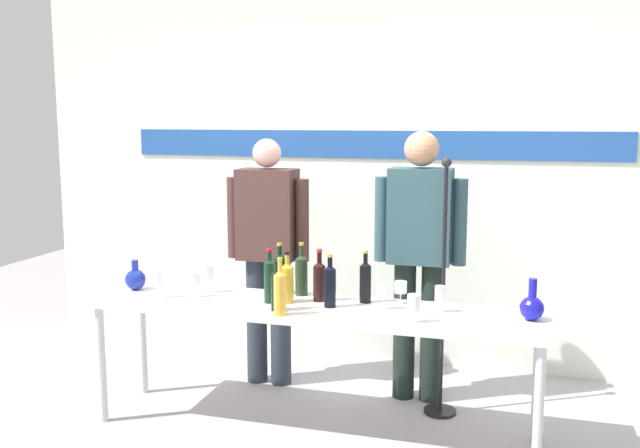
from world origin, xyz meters
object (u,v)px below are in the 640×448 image
(wine_bottle_8, at_px, (330,284))
(microphone_stand, at_px, (442,330))
(decanter_blue_left, at_px, (136,279))
(wine_bottle_4, at_px, (278,289))
(wine_glass_right_0, at_px, (384,292))
(wine_bottle_5, at_px, (280,272))
(wine_glass_left_1, at_px, (207,273))
(wine_bottle_3, at_px, (280,291))
(wine_glass_right_1, at_px, (440,294))
(wine_bottle_2, at_px, (319,279))
(wine_bottle_0, at_px, (301,273))
(presenter_left, at_px, (268,247))
(wine_glass_right_2, at_px, (414,303))
(decanter_blue_right, at_px, (532,307))
(wine_bottle_7, at_px, (270,279))
(wine_glass_left_0, at_px, (194,280))
(presenter_right, at_px, (419,249))
(wine_bottle_1, at_px, (287,281))
(wine_glass_right_3, at_px, (401,288))
(wine_bottle_6, at_px, (365,280))
(display_table, at_px, (313,316))

(wine_bottle_8, relative_size, microphone_stand, 0.19)
(microphone_stand, bearing_deg, decanter_blue_left, -167.69)
(wine_bottle_4, height_order, wine_glass_right_0, wine_bottle_4)
(wine_bottle_5, relative_size, wine_glass_left_1, 1.86)
(wine_bottle_3, relative_size, wine_glass_right_1, 2.14)
(wine_bottle_2, bearing_deg, wine_bottle_0, 144.25)
(wine_bottle_4, relative_size, microphone_stand, 0.18)
(presenter_left, height_order, wine_glass_left_1, presenter_left)
(wine_glass_right_0, xyz_separation_m, wine_glass_right_2, (0.20, -0.21, 0.00))
(decanter_blue_right, distance_m, wine_bottle_7, 1.46)
(wine_glass_left_0, bearing_deg, wine_bottle_4, -13.59)
(presenter_left, xyz_separation_m, wine_bottle_8, (0.61, -0.65, -0.07))
(wine_bottle_2, bearing_deg, wine_glass_right_1, -3.42)
(wine_bottle_0, xyz_separation_m, wine_bottle_3, (0.02, -0.45, -0.00))
(wine_glass_right_0, bearing_deg, wine_bottle_3, -152.09)
(wine_bottle_3, height_order, wine_glass_right_2, wine_bottle_3)
(presenter_right, distance_m, wine_bottle_4, 1.04)
(wine_bottle_8, bearing_deg, wine_bottle_4, -150.78)
(wine_glass_left_1, relative_size, microphone_stand, 0.11)
(wine_bottle_1, relative_size, wine_glass_right_1, 2.03)
(presenter_right, height_order, wine_bottle_1, presenter_right)
(presenter_right, height_order, microphone_stand, presenter_right)
(decanter_blue_right, distance_m, wine_glass_left_1, 1.90)
(wine_bottle_7, xyz_separation_m, wine_glass_left_0, (-0.48, -0.00, -0.03))
(decanter_blue_right, bearing_deg, presenter_left, 160.77)
(presenter_right, relative_size, wine_bottle_7, 5.44)
(wine_glass_right_2, bearing_deg, wine_bottle_5, 156.98)
(wine_bottle_8, xyz_separation_m, wine_glass_right_2, (0.50, -0.16, -0.03))
(wine_bottle_1, xyz_separation_m, wine_glass_right_3, (0.63, 0.16, -0.03))
(wine_glass_right_1, distance_m, microphone_stand, 0.50)
(decanter_blue_right, relative_size, wine_bottle_1, 0.75)
(decanter_blue_left, distance_m, wine_glass_right_1, 1.88)
(presenter_right, xyz_separation_m, wine_bottle_3, (-0.62, -0.88, -0.11))
(wine_bottle_5, height_order, wine_bottle_6, wine_bottle_5)
(wine_bottle_8, bearing_deg, microphone_stand, 38.05)
(wine_bottle_7, bearing_deg, wine_glass_right_0, 3.85)
(decanter_blue_left, xyz_separation_m, wine_glass_left_1, (0.46, 0.07, 0.05))
(wine_bottle_8, bearing_deg, wine_glass_left_1, 171.67)
(wine_bottle_6, distance_m, wine_glass_left_1, 0.98)
(presenter_right, height_order, wine_bottle_2, presenter_right)
(wine_bottle_1, distance_m, wine_bottle_3, 0.26)
(wine_bottle_8, bearing_deg, wine_bottle_5, 150.77)
(wine_bottle_7, xyz_separation_m, wine_glass_right_3, (0.73, 0.19, -0.04))
(presenter_right, relative_size, wine_bottle_2, 5.61)
(decanter_blue_left, distance_m, wine_glass_right_2, 1.78)
(wine_bottle_2, bearing_deg, wine_glass_left_0, -170.93)
(presenter_left, xyz_separation_m, wine_glass_right_1, (1.22, -0.58, -0.10))
(wine_glass_right_0, bearing_deg, display_table, -174.47)
(wine_bottle_3, bearing_deg, wine_bottle_1, 100.78)
(wine_bottle_6, distance_m, wine_bottle_8, 0.23)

